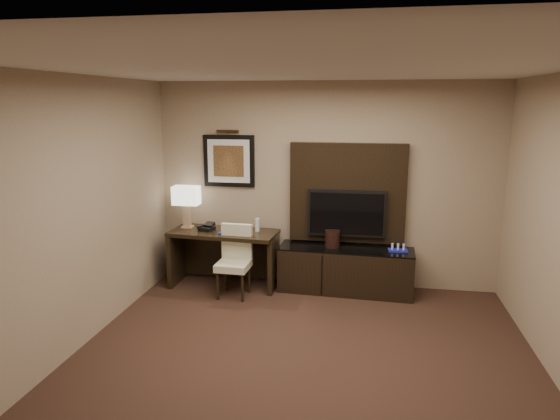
% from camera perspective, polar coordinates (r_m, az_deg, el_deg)
% --- Properties ---
extents(floor, '(4.50, 5.00, 0.01)m').
position_cam_1_polar(floor, '(4.73, 2.04, -18.81)').
color(floor, '#311D16').
rests_on(floor, ground).
extents(ceiling, '(4.50, 5.00, 0.01)m').
position_cam_1_polar(ceiling, '(4.06, 2.34, 15.97)').
color(ceiling, silver).
rests_on(ceiling, wall_back).
extents(wall_back, '(4.50, 0.01, 2.70)m').
position_cam_1_polar(wall_back, '(6.63, 5.16, 2.81)').
color(wall_back, gray).
rests_on(wall_back, floor).
extents(wall_front, '(4.50, 0.01, 2.70)m').
position_cam_1_polar(wall_front, '(1.95, -8.83, -22.05)').
color(wall_front, gray).
rests_on(wall_front, floor).
extents(wall_left, '(0.01, 5.00, 2.70)m').
position_cam_1_polar(wall_left, '(5.01, -24.22, -1.35)').
color(wall_left, gray).
rests_on(wall_left, floor).
extents(desk, '(1.45, 0.70, 0.76)m').
position_cam_1_polar(desk, '(6.76, -6.38, -5.51)').
color(desk, black).
rests_on(desk, floor).
extents(credenza, '(1.74, 0.55, 0.59)m').
position_cam_1_polar(credenza, '(6.58, 7.49, -6.81)').
color(credenza, black).
rests_on(credenza, floor).
extents(tv_wall_panel, '(1.50, 0.12, 1.30)m').
position_cam_1_polar(tv_wall_panel, '(6.56, 7.72, 1.95)').
color(tv_wall_panel, black).
rests_on(tv_wall_panel, wall_back).
extents(tv, '(1.00, 0.08, 0.60)m').
position_cam_1_polar(tv, '(6.51, 7.61, -0.37)').
color(tv, black).
rests_on(tv, tv_wall_panel).
extents(artwork, '(0.70, 0.04, 0.70)m').
position_cam_1_polar(artwork, '(6.79, -5.84, 5.59)').
color(artwork, black).
rests_on(artwork, wall_back).
extents(picture_light, '(0.04, 0.04, 0.30)m').
position_cam_1_polar(picture_light, '(6.72, -6.01, 8.94)').
color(picture_light, '#412914').
rests_on(picture_light, wall_back).
extents(desk_chair, '(0.41, 0.47, 0.83)m').
position_cam_1_polar(desk_chair, '(6.36, -5.35, -6.27)').
color(desk_chair, beige).
rests_on(desk_chair, floor).
extents(table_lamp, '(0.36, 0.23, 0.56)m').
position_cam_1_polar(table_lamp, '(6.85, -10.61, 0.29)').
color(table_lamp, tan).
rests_on(table_lamp, desk).
extents(desk_phone, '(0.22, 0.20, 0.09)m').
position_cam_1_polar(desk_phone, '(6.70, -8.37, -1.96)').
color(desk_phone, black).
rests_on(desk_phone, desk).
extents(blue_folder, '(0.27, 0.33, 0.02)m').
position_cam_1_polar(blue_folder, '(6.58, -5.71, -2.48)').
color(blue_folder, '#1A30AA').
rests_on(blue_folder, desk).
extents(book, '(0.15, 0.05, 0.20)m').
position_cam_1_polar(book, '(6.55, -5.37, -1.72)').
color(book, '#C6B29C').
rests_on(book, desk).
extents(water_bottle, '(0.06, 0.06, 0.18)m').
position_cam_1_polar(water_bottle, '(6.59, -2.61, -1.70)').
color(water_bottle, silver).
rests_on(water_bottle, desk).
extents(ice_bucket, '(0.23, 0.23, 0.22)m').
position_cam_1_polar(ice_bucket, '(6.49, 5.99, -3.27)').
color(ice_bucket, black).
rests_on(ice_bucket, credenza).
extents(minibar_tray, '(0.24, 0.15, 0.09)m').
position_cam_1_polar(minibar_tray, '(6.46, 13.33, -4.23)').
color(minibar_tray, '#1B21B3').
rests_on(minibar_tray, credenza).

